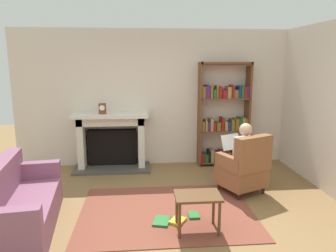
% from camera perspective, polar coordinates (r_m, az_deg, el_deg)
% --- Properties ---
extents(ground, '(14.00, 14.00, 0.00)m').
position_cam_1_polar(ground, '(4.36, 0.07, -16.94)').
color(ground, olive).
extents(back_wall, '(5.60, 0.10, 2.70)m').
position_cam_1_polar(back_wall, '(6.42, -1.95, 5.01)').
color(back_wall, silver).
rests_on(back_wall, ground).
extents(side_wall_right, '(0.10, 5.20, 2.70)m').
position_cam_1_polar(side_wall_right, '(5.93, 25.39, 3.37)').
color(side_wall_right, silver).
rests_on(side_wall_right, ground).
extents(area_rug, '(2.40, 1.80, 0.01)m').
position_cam_1_polar(area_rug, '(4.62, -0.27, -15.10)').
color(area_rug, brown).
rests_on(area_rug, ground).
extents(fireplace, '(1.47, 0.64, 1.10)m').
position_cam_1_polar(fireplace, '(6.32, -10.02, -2.32)').
color(fireplace, '#4C4742').
rests_on(fireplace, ground).
extents(mantel_clock, '(0.14, 0.14, 0.20)m').
position_cam_1_polar(mantel_clock, '(6.12, -11.68, 3.08)').
color(mantel_clock, brown).
rests_on(mantel_clock, fireplace).
extents(bookshelf, '(1.01, 0.32, 2.07)m').
position_cam_1_polar(bookshelf, '(6.47, 10.06, 1.50)').
color(bookshelf, brown).
rests_on(bookshelf, ground).
extents(armchair_reading, '(0.84, 0.83, 0.97)m').
position_cam_1_polar(armchair_reading, '(5.21, 13.57, -7.30)').
color(armchair_reading, '#331E14').
rests_on(armchair_reading, ground).
extents(seated_reader, '(0.51, 0.60, 1.14)m').
position_cam_1_polar(seated_reader, '(5.23, 12.80, -4.92)').
color(seated_reader, silver).
rests_on(seated_reader, ground).
extents(sofa_floral, '(0.92, 1.77, 0.85)m').
position_cam_1_polar(sofa_floral, '(4.44, -25.19, -12.90)').
color(sofa_floral, '#89536F').
rests_on(sofa_floral, ground).
extents(side_table, '(0.56, 0.39, 0.49)m').
position_cam_1_polar(side_table, '(4.00, 5.34, -13.20)').
color(side_table, brown).
rests_on(side_table, ground).
extents(scattered_books, '(0.65, 0.37, 0.04)m').
position_cam_1_polar(scattered_books, '(4.37, 1.21, -16.45)').
color(scattered_books, '#267233').
rests_on(scattered_books, area_rug).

